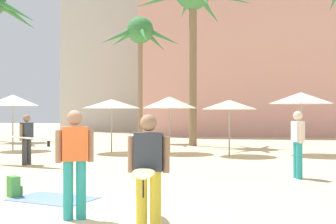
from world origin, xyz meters
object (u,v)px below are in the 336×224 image
Objects in this scene: cafe_umbrella_1 at (301,98)px; cafe_umbrella_4 at (170,102)px; person_far_right at (147,169)px; cafe_umbrella_2 at (13,100)px; person_mid_left at (25,137)px; person_near_left at (298,141)px; beach_towel at (53,199)px; palm_tree_left at (140,37)px; cafe_umbrella_5 at (229,105)px; backpack at (14,187)px; cafe_umbrella_0 at (112,104)px; person_far_left at (75,159)px; palm_tree_right at (193,4)px.

cafe_umbrella_4 is (-5.29, -0.15, -0.16)m from cafe_umbrella_1.
cafe_umbrella_2 is at bearing 30.33° from person_far_right.
person_mid_left is (-9.17, -5.12, -1.38)m from cafe_umbrella_1.
person_near_left reaches higher than person_mid_left.
cafe_umbrella_2 is at bearing 122.20° from beach_towel.
palm_tree_left reaches higher than cafe_umbrella_5.
backpack is at bearing -112.74° from cafe_umbrella_5.
person_mid_left is (-2.40, 5.09, 0.69)m from backpack.
cafe_umbrella_2 is 0.92× the size of person_mid_left.
person_near_left is (4.41, -6.49, -1.16)m from cafe_umbrella_4.
cafe_umbrella_5 is at bearing -53.29° from palm_tree_left.
cafe_umbrella_5 reaches higher than person_near_left.
cafe_umbrella_0 is 1.54× the size of beach_towel.
beach_towel is at bearing -171.97° from person_far_left.
palm_tree_right reaches higher than cafe_umbrella_2.
palm_tree_left is 7.69m from cafe_umbrella_0.
cafe_umbrella_0 is 9.36m from person_near_left.
palm_tree_left is at bearing 163.40° from person_far_left.
person_far_right is 1.74× the size of person_near_left.
palm_tree_left reaches higher than person_near_left.
person_far_right is at bearing 143.01° from person_mid_left.
cafe_umbrella_2 reaches higher than person_far_left.
cafe_umbrella_1 is 1.45× the size of person_far_left.
beach_towel is 0.58× the size of person_mid_left.
cafe_umbrella_4 is at bearing -66.78° from palm_tree_left.
cafe_umbrella_0 is 5.82× the size of backpack.
person_far_right is 9.23m from person_mid_left.
cafe_umbrella_1 is (4.78, -4.05, -4.93)m from palm_tree_right.
palm_tree_left is 7.96m from cafe_umbrella_4.
person_near_left is (6.85, -6.28, -1.11)m from cafe_umbrella_0.
person_mid_left is at bearing -95.71° from palm_tree_left.
palm_tree_left reaches higher than beach_towel.
person_mid_left is (-6.36, -4.36, -1.11)m from cafe_umbrella_5.
cafe_umbrella_4 is 11.70m from person_far_left.
palm_tree_right is 16.01m from backpack.
backpack is 3.97m from person_far_right.
palm_tree_right is 3.46× the size of cafe_umbrella_1.
cafe_umbrella_2 reaches higher than cafe_umbrella_4.
cafe_umbrella_1 reaches higher than cafe_umbrella_5.
person_far_left reaches higher than person_far_right.
palm_tree_right reaches higher than cafe_umbrella_0.
cafe_umbrella_1 reaches higher than cafe_umbrella_2.
cafe_umbrella_1 is at bearing -40.23° from palm_tree_right.
cafe_umbrella_1 is 1.07× the size of cafe_umbrella_4.
person_far_right is at bearing -82.56° from backpack.
person_mid_left is (-3.88, -4.97, -1.22)m from cafe_umbrella_4.
cafe_umbrella_0 is at bearing -57.11° from person_near_left.
cafe_umbrella_0 is 7.73m from cafe_umbrella_1.
cafe_umbrella_1 is at bearing 2.65° from cafe_umbrella_0.
person_near_left is (11.50, -6.61, -1.29)m from cafe_umbrella_2.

